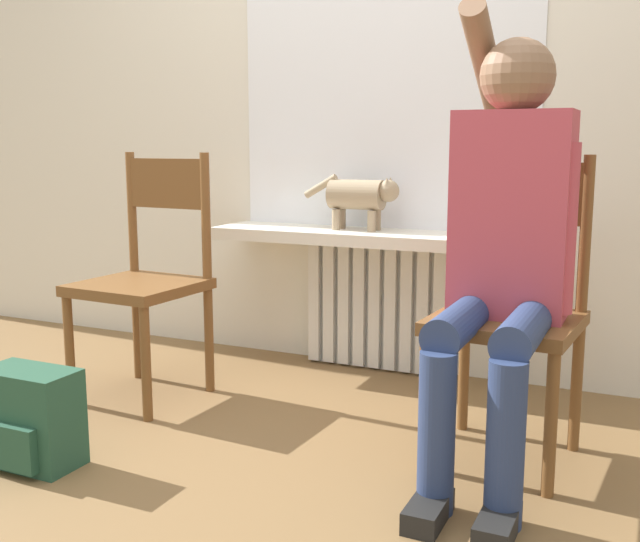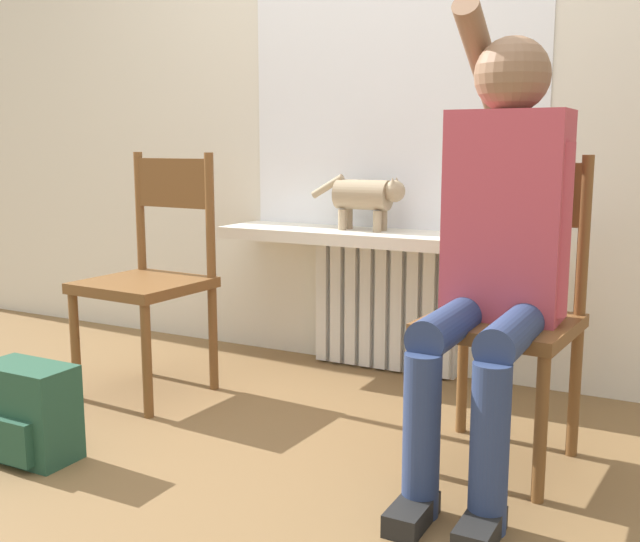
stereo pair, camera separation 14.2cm
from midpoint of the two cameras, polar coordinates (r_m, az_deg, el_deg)
name	(u,v)px [view 2 (the right image)]	position (r m, az deg, el deg)	size (l,w,h in m)	color
ground_plane	(235,467)	(2.37, -4.72, -14.69)	(12.00, 12.00, 0.00)	brown
wall_with_window	(395,54)	(3.28, 7.03, 16.12)	(7.00, 0.06, 2.70)	silver
radiator	(384,306)	(3.26, 6.16, -2.64)	(0.65, 0.08, 0.57)	silver
windowsill	(375,238)	(3.11, 5.50, 2.55)	(1.36, 0.32, 0.05)	white
window_glass	(391,107)	(3.23, 6.72, 12.31)	(1.31, 0.01, 1.02)	white
chair_left	(151,273)	(2.97, -11.41, -0.14)	(0.45, 0.45, 0.94)	brown
chair_right	(506,309)	(2.37, 15.65, -2.80)	(0.45, 0.45, 0.94)	brown
person	(499,235)	(2.22, 15.24, 2.68)	(0.36, 0.99, 1.39)	navy
cat	(367,196)	(3.13, 4.88, 5.72)	(0.43, 0.12, 0.23)	#9E896B
backpack	(28,413)	(2.52, -19.84, -10.16)	(0.30, 0.19, 0.30)	#234C38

